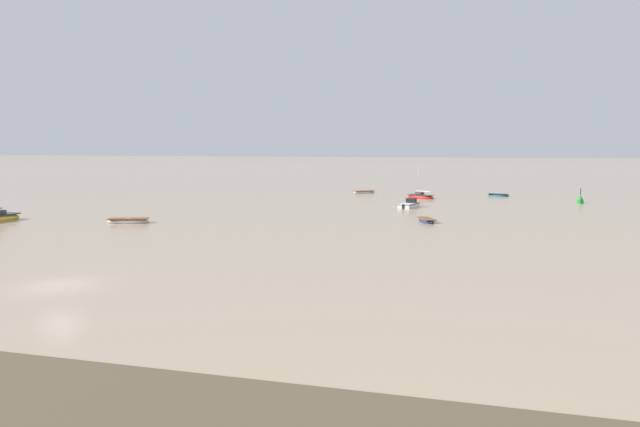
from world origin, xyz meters
The scene contains 8 objects.
ground_plane centered at (0.00, 0.00, 0.00)m, with size 800.00×800.00×0.00m, color tan.
rowboat_moored_2 centered at (17.58, 35.59, 0.16)m, with size 2.64×3.83×0.58m.
motorboat_moored_0 centered at (13.94, 51.12, 0.26)m, with size 2.61×4.77×1.72m.
sailboat_moored_1 centered at (13.69, 65.20, 0.24)m, with size 5.01×3.95×5.56m.
rowboat_moored_3 centered at (-12.59, 26.40, 0.19)m, with size 4.68×2.95×0.70m.
rowboat_moored_4 centered at (25.34, 72.26, 0.14)m, with size 3.56×2.00×0.53m.
rowboat_moored_5 centered at (3.23, 72.61, 0.17)m, with size 3.91×3.54×0.62m.
channel_buoy centered at (36.31, 62.70, 0.46)m, with size 0.90×0.90×2.30m.
Camera 1 is at (23.98, -29.21, 8.10)m, focal length 34.11 mm.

